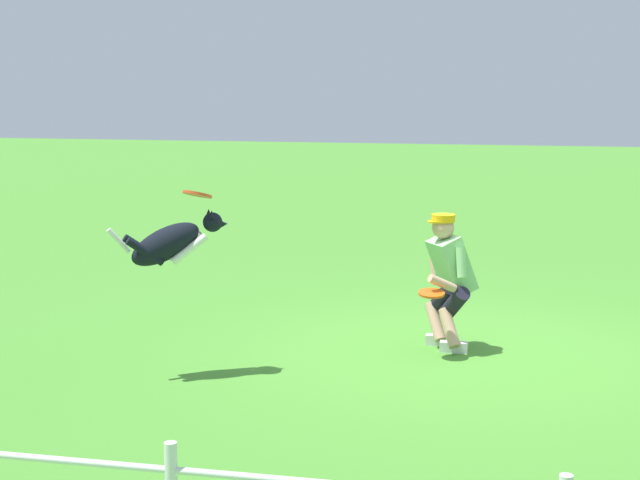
{
  "coord_description": "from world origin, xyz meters",
  "views": [
    {
      "loc": [
        -0.78,
        9.45,
        2.57
      ],
      "look_at": [
        1.22,
        0.58,
        1.12
      ],
      "focal_mm": 57.7,
      "sensor_mm": 36.0,
      "label": 1
    }
  ],
  "objects_px": {
    "person": "(448,277)",
    "frisbee_flying": "(197,194)",
    "frisbee_held": "(432,293)",
    "dog": "(171,243)"
  },
  "relations": [
    {
      "from": "person",
      "to": "frisbee_flying",
      "type": "relative_size",
      "value": 5.03
    },
    {
      "from": "person",
      "to": "dog",
      "type": "xyz_separation_m",
      "value": [
        2.23,
        1.39,
        0.47
      ]
    },
    {
      "from": "person",
      "to": "frisbee_flying",
      "type": "bearing_deg",
      "value": -3.55
    },
    {
      "from": "frisbee_flying",
      "to": "frisbee_held",
      "type": "bearing_deg",
      "value": -155.75
    },
    {
      "from": "person",
      "to": "frisbee_held",
      "type": "xyz_separation_m",
      "value": [
        0.11,
        0.37,
        -0.09
      ]
    },
    {
      "from": "frisbee_flying",
      "to": "dog",
      "type": "bearing_deg",
      "value": 38.04
    },
    {
      "from": "person",
      "to": "frisbee_flying",
      "type": "distance_m",
      "value": 2.54
    },
    {
      "from": "dog",
      "to": "person",
      "type": "bearing_deg",
      "value": -0.63
    },
    {
      "from": "dog",
      "to": "frisbee_held",
      "type": "xyz_separation_m",
      "value": [
        -2.12,
        -1.02,
        -0.55
      ]
    },
    {
      "from": "dog",
      "to": "frisbee_flying",
      "type": "relative_size",
      "value": 3.56
    }
  ]
}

